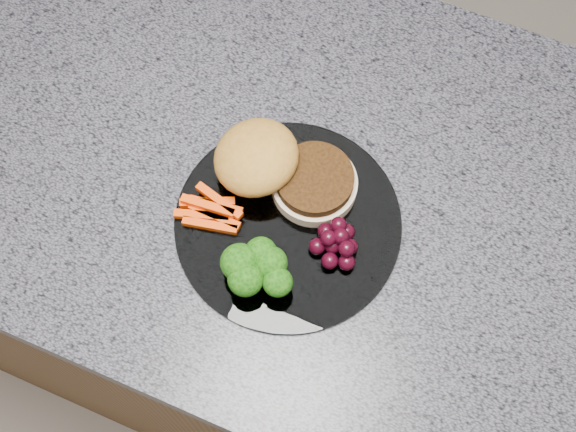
% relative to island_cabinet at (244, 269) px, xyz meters
% --- Properties ---
extents(island_cabinet, '(1.20, 0.60, 0.86)m').
position_rel_island_cabinet_xyz_m(island_cabinet, '(0.00, 0.00, 0.00)').
color(island_cabinet, brown).
rests_on(island_cabinet, ground).
extents(countertop, '(1.20, 0.60, 0.04)m').
position_rel_island_cabinet_xyz_m(countertop, '(0.00, 0.00, 0.45)').
color(countertop, '#565460').
rests_on(countertop, island_cabinet).
extents(plate, '(0.26, 0.26, 0.01)m').
position_rel_island_cabinet_xyz_m(plate, '(0.11, -0.06, 0.47)').
color(plate, white).
rests_on(plate, countertop).
extents(burger, '(0.19, 0.12, 0.05)m').
position_rel_island_cabinet_xyz_m(burger, '(0.08, -0.02, 0.50)').
color(burger, beige).
rests_on(burger, plate).
extents(carrot_sticks, '(0.08, 0.05, 0.02)m').
position_rel_island_cabinet_xyz_m(carrot_sticks, '(0.03, -0.09, 0.48)').
color(carrot_sticks, '#F34304').
rests_on(carrot_sticks, plate).
extents(broccoli, '(0.08, 0.07, 0.05)m').
position_rel_island_cabinet_xyz_m(broccoli, '(0.10, -0.14, 0.50)').
color(broccoli, '#577C2D').
rests_on(broccoli, plate).
extents(grape_bunch, '(0.06, 0.06, 0.03)m').
position_rel_island_cabinet_xyz_m(grape_bunch, '(0.17, -0.07, 0.49)').
color(grape_bunch, black).
rests_on(grape_bunch, plate).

